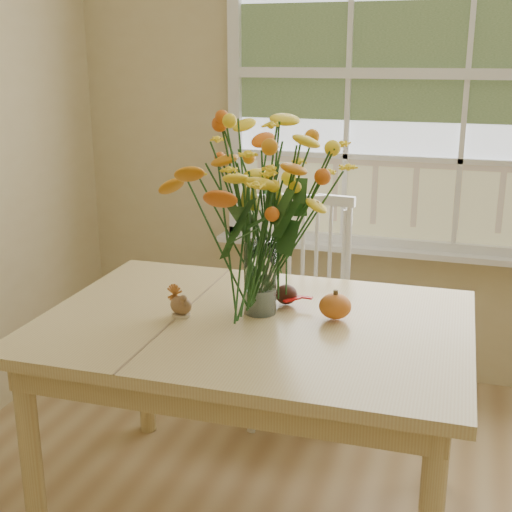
% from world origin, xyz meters
% --- Properties ---
extents(wall_back, '(4.00, 0.02, 2.70)m').
position_xyz_m(wall_back, '(0.00, 2.25, 1.35)').
color(wall_back, '#CDB983').
rests_on(wall_back, floor).
extents(window, '(2.42, 0.12, 1.74)m').
position_xyz_m(window, '(0.00, 2.21, 1.53)').
color(window, silver).
rests_on(window, wall_back).
extents(dining_table, '(1.46, 1.06, 0.77)m').
position_xyz_m(dining_table, '(-0.60, 0.90, 0.68)').
color(dining_table, tan).
rests_on(dining_table, floor).
extents(windsor_chair, '(0.54, 0.53, 1.00)m').
position_xyz_m(windsor_chair, '(-0.64, 1.73, 0.56)').
color(windsor_chair, white).
rests_on(windsor_chair, floor).
extents(flower_vase, '(0.53, 0.53, 0.63)m').
position_xyz_m(flower_vase, '(-0.60, 0.97, 1.15)').
color(flower_vase, white).
rests_on(flower_vase, dining_table).
extents(pumpkin, '(0.11, 0.11, 0.09)m').
position_xyz_m(pumpkin, '(-0.34, 0.99, 0.81)').
color(pumpkin, '#CE6818').
rests_on(pumpkin, dining_table).
extents(turkey_figurine, '(0.09, 0.07, 0.10)m').
position_xyz_m(turkey_figurine, '(-0.85, 0.85, 0.81)').
color(turkey_figurine, '#CCB78C').
rests_on(turkey_figurine, dining_table).
extents(dark_gourd, '(0.13, 0.09, 0.07)m').
position_xyz_m(dark_gourd, '(-0.54, 1.07, 0.81)').
color(dark_gourd, '#38160F').
rests_on(dark_gourd, dining_table).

